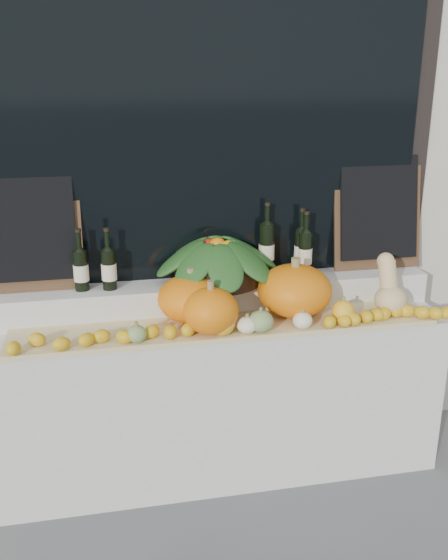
{
  "coord_description": "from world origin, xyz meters",
  "views": [
    {
      "loc": [
        -0.57,
        -1.37,
        2.13
      ],
      "look_at": [
        0.0,
        1.45,
        1.12
      ],
      "focal_mm": 40.0,
      "sensor_mm": 36.0,
      "label": 1
    }
  ],
  "objects_px": {
    "butternut_squash": "(389,290)",
    "produce_bowl": "(218,260)",
    "pumpkin_left": "(191,298)",
    "pumpkin_right": "(295,290)",
    "wine_bottle_tall": "(267,249)"
  },
  "relations": [
    {
      "from": "butternut_squash",
      "to": "wine_bottle_tall",
      "type": "relative_size",
      "value": 0.75
    },
    {
      "from": "pumpkin_right",
      "to": "butternut_squash",
      "type": "relative_size",
      "value": 1.27
    },
    {
      "from": "pumpkin_right",
      "to": "butternut_squash",
      "type": "xyz_separation_m",
      "value": [
        0.49,
        -0.06,
        -0.01
      ]
    },
    {
      "from": "pumpkin_right",
      "to": "butternut_squash",
      "type": "distance_m",
      "value": 0.49
    },
    {
      "from": "wine_bottle_tall",
      "to": "butternut_squash",
      "type": "bearing_deg",
      "value": -28.36
    },
    {
      "from": "pumpkin_left",
      "to": "butternut_squash",
      "type": "height_order",
      "value": "butternut_squash"
    },
    {
      "from": "pumpkin_left",
      "to": "butternut_squash",
      "type": "relative_size",
      "value": 1.13
    },
    {
      "from": "pumpkin_left",
      "to": "wine_bottle_tall",
      "type": "bearing_deg",
      "value": 26.77
    },
    {
      "from": "produce_bowl",
      "to": "butternut_squash",
      "type": "bearing_deg",
      "value": -17.3
    },
    {
      "from": "pumpkin_right",
      "to": "wine_bottle_tall",
      "type": "distance_m",
      "value": 0.3
    },
    {
      "from": "pumpkin_right",
      "to": "produce_bowl",
      "type": "relative_size",
      "value": 0.55
    },
    {
      "from": "produce_bowl",
      "to": "pumpkin_left",
      "type": "bearing_deg",
      "value": -133.19
    },
    {
      "from": "pumpkin_left",
      "to": "produce_bowl",
      "type": "xyz_separation_m",
      "value": [
        0.17,
        0.18,
        0.14
      ]
    },
    {
      "from": "butternut_squash",
      "to": "produce_bowl",
      "type": "height_order",
      "value": "produce_bowl"
    },
    {
      "from": "butternut_squash",
      "to": "pumpkin_right",
      "type": "bearing_deg",
      "value": 173.07
    }
  ]
}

